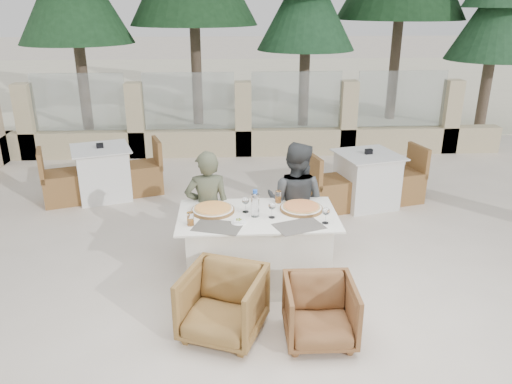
{
  "coord_description": "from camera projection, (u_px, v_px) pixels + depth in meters",
  "views": [
    {
      "loc": [
        -0.28,
        -4.47,
        2.77
      ],
      "look_at": [
        -0.0,
        0.42,
        0.9
      ],
      "focal_mm": 35.0,
      "sensor_mm": 36.0,
      "label": 1
    }
  ],
  "objects": [
    {
      "name": "armchair_far_left",
      "position": [
        227.0,
        233.0,
        5.63
      ],
      "size": [
        0.84,
        0.85,
        0.65
      ],
      "primitive_type": "imported",
      "rotation": [
        0.0,
        0.0,
        2.92
      ],
      "color": "brown",
      "rests_on": "ground"
    },
    {
      "name": "diner_right",
      "position": [
        295.0,
        203.0,
        5.52
      ],
      "size": [
        0.83,
        0.76,
        1.38
      ],
      "primitive_type": "imported",
      "rotation": [
        0.0,
        0.0,
        2.71
      ],
      "color": "#3B3F41",
      "rests_on": "ground"
    },
    {
      "name": "sand_patch",
      "position": [
        235.0,
        82.0,
        18.23
      ],
      "size": [
        30.0,
        16.0,
        0.01
      ],
      "primitive_type": "cube",
      "color": "#F0E8C4",
      "rests_on": "ground"
    },
    {
      "name": "bg_table_b",
      "position": [
        366.0,
        180.0,
        7.15
      ],
      "size": [
        1.79,
        1.2,
        0.77
      ],
      "primitive_type": null,
      "rotation": [
        0.0,
        0.0,
        0.25
      ],
      "color": "silver",
      "rests_on": "ground"
    },
    {
      "name": "placemat_near_right",
      "position": [
        299.0,
        226.0,
        4.75
      ],
      "size": [
        0.53,
        0.44,
        0.0
      ],
      "primitive_type": "cube",
      "rotation": [
        0.0,
        0.0,
        0.36
      ],
      "color": "#5E5851",
      "rests_on": "dining_table"
    },
    {
      "name": "wine_glass_near",
      "position": [
        272.0,
        209.0,
        4.91
      ],
      "size": [
        0.09,
        0.09,
        0.18
      ],
      "primitive_type": null,
      "rotation": [
        0.0,
        0.0,
        0.18
      ],
      "color": "silver",
      "rests_on": "dining_table"
    },
    {
      "name": "olive_dish",
      "position": [
        239.0,
        221.0,
        4.82
      ],
      "size": [
        0.11,
        0.11,
        0.04
      ],
      "primitive_type": null,
      "rotation": [
        0.0,
        0.0,
        -0.03
      ],
      "color": "white",
      "rests_on": "dining_table"
    },
    {
      "name": "armchair_near_left",
      "position": [
        223.0,
        304.0,
        4.35
      ],
      "size": [
        0.86,
        0.87,
        0.62
      ],
      "primitive_type": "imported",
      "rotation": [
        0.0,
        0.0,
        -0.37
      ],
      "color": "olive",
      "rests_on": "ground"
    },
    {
      "name": "wine_glass_corner",
      "position": [
        326.0,
        214.0,
        4.79
      ],
      "size": [
        0.1,
        0.1,
        0.18
      ],
      "primitive_type": null,
      "rotation": [
        0.0,
        0.0,
        0.36
      ],
      "color": "white",
      "rests_on": "dining_table"
    },
    {
      "name": "pizza_right",
      "position": [
        301.0,
        207.0,
        5.11
      ],
      "size": [
        0.49,
        0.49,
        0.06
      ],
      "primitive_type": "cylinder",
      "rotation": [
        0.0,
        0.0,
        0.13
      ],
      "color": "#DD481E",
      "rests_on": "dining_table"
    },
    {
      "name": "ground",
      "position": [
        259.0,
        287.0,
        5.18
      ],
      "size": [
        80.0,
        80.0,
        0.0
      ],
      "primitive_type": "plane",
      "color": "silver",
      "rests_on": "ground"
    },
    {
      "name": "dining_table",
      "position": [
        258.0,
        249.0,
        5.15
      ],
      "size": [
        1.6,
        0.9,
        0.77
      ],
      "primitive_type": null,
      "color": "white",
      "rests_on": "ground"
    },
    {
      "name": "perimeter_wall_far",
      "position": [
        243.0,
        114.0,
        9.37
      ],
      "size": [
        10.0,
        0.34,
        1.6
      ],
      "primitive_type": null,
      "color": "#C9B98D",
      "rests_on": "ground"
    },
    {
      "name": "beer_glass_right",
      "position": [
        278.0,
        197.0,
        5.29
      ],
      "size": [
        0.08,
        0.08,
        0.13
      ],
      "primitive_type": "cylinder",
      "rotation": [
        0.0,
        0.0,
        -0.27
      ],
      "color": "#C96E1C",
      "rests_on": "dining_table"
    },
    {
      "name": "beer_glass_left",
      "position": [
        190.0,
        219.0,
        4.75
      ],
      "size": [
        0.08,
        0.08,
        0.13
      ],
      "primitive_type": "cylinder",
      "rotation": [
        0.0,
        0.0,
        0.18
      ],
      "color": "orange",
      "rests_on": "dining_table"
    },
    {
      "name": "wine_glass_centre",
      "position": [
        246.0,
        204.0,
        5.04
      ],
      "size": [
        0.09,
        0.09,
        0.18
      ],
      "primitive_type": null,
      "rotation": [
        0.0,
        0.0,
        0.13
      ],
      "color": "white",
      "rests_on": "dining_table"
    },
    {
      "name": "placemat_near_left",
      "position": [
        218.0,
        227.0,
        4.74
      ],
      "size": [
        0.52,
        0.42,
        0.0
      ],
      "primitive_type": "cube",
      "rotation": [
        0.0,
        0.0,
        -0.31
      ],
      "color": "#57534B",
      "rests_on": "dining_table"
    },
    {
      "name": "armchair_near_right",
      "position": [
        320.0,
        312.0,
        4.29
      ],
      "size": [
        0.6,
        0.62,
        0.56
      ],
      "primitive_type": "imported",
      "rotation": [
        0.0,
        0.0,
        -0.01
      ],
      "color": "brown",
      "rests_on": "ground"
    },
    {
      "name": "diner_left",
      "position": [
        208.0,
        210.0,
        5.39
      ],
      "size": [
        0.51,
        0.36,
        1.33
      ],
      "primitive_type": "imported",
      "rotation": [
        0.0,
        0.0,
        3.24
      ],
      "color": "#4A4F39",
      "rests_on": "ground"
    },
    {
      "name": "pine_far_left",
      "position": [
        74.0,
        3.0,
        10.54
      ],
      "size": [
        2.42,
        2.42,
        5.5
      ],
      "primitive_type": "cone",
      "color": "#1E4724",
      "rests_on": "ground"
    },
    {
      "name": "water_bottle",
      "position": [
        255.0,
        203.0,
        4.93
      ],
      "size": [
        0.1,
        0.1,
        0.28
      ],
      "primitive_type": "cylinder",
      "rotation": [
        0.0,
        0.0,
        0.2
      ],
      "color": "#A5C2D9",
      "rests_on": "dining_table"
    },
    {
      "name": "bg_table_a",
      "position": [
        103.0,
        173.0,
        7.44
      ],
      "size": [
        1.81,
        1.29,
        0.77
      ],
      "primitive_type": null,
      "rotation": [
        0.0,
        0.0,
        0.32
      ],
      "color": "white",
      "rests_on": "ground"
    },
    {
      "name": "pine_centre",
      "position": [
        306.0,
        15.0,
        11.08
      ],
      "size": [
        2.2,
        2.2,
        5.0
      ],
      "primitive_type": "cone",
      "color": "#204C2A",
      "rests_on": "ground"
    },
    {
      "name": "pine_far_right",
      "position": [
        495.0,
        28.0,
        10.72
      ],
      "size": [
        1.98,
        1.98,
        4.5
      ],
      "primitive_type": "cone",
      "color": "#234E2C",
      "rests_on": "ground"
    },
    {
      "name": "pizza_left",
      "position": [
        213.0,
        209.0,
        5.07
      ],
      "size": [
        0.53,
        0.53,
        0.06
      ],
      "primitive_type": "cylinder",
      "rotation": [
        0.0,
        0.0,
        -0.26
      ],
      "color": "orange",
      "rests_on": "dining_table"
    },
    {
      "name": "armchair_far_right",
      "position": [
        295.0,
        231.0,
        5.78
      ],
      "size": [
        0.72,
        0.74,
        0.56
      ],
      "primitive_type": "imported",
      "rotation": [
        0.0,
        0.0,
        3.36
      ],
      "color": "olive",
      "rests_on": "ground"
    }
  ]
}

